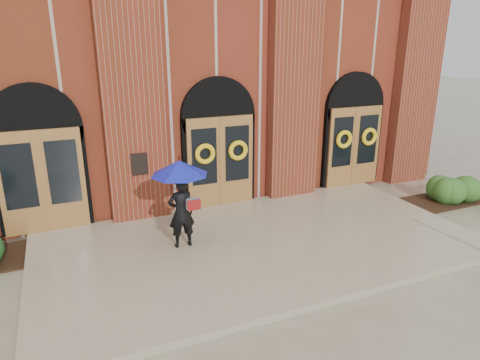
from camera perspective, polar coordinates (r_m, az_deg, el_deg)
ground at (r=10.01m, az=3.09°, el=-9.18°), size 90.00×90.00×0.00m
landing at (r=10.09m, az=2.72°, el=-8.44°), size 10.00×5.30×0.15m
church_building at (r=17.24m, az=-10.14°, el=14.22°), size 16.20×12.53×7.00m
man_with_umbrella at (r=9.36m, az=-7.96°, el=-0.96°), size 1.26×1.26×2.01m
hedge_wall_right at (r=14.21m, az=26.06°, el=-1.07°), size 2.86×1.14×0.73m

